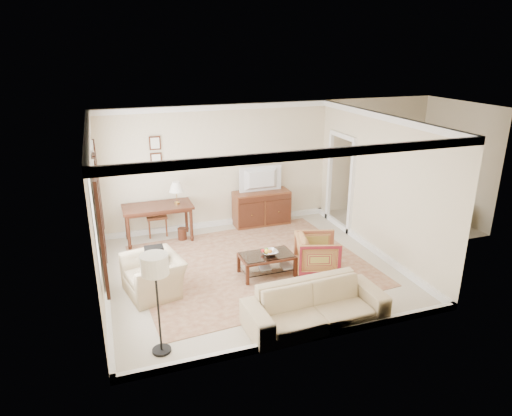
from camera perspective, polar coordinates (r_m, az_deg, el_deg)
room_shell at (r=8.19m, az=-0.64°, el=7.92°), size 5.51×5.01×2.91m
annex_bedroom at (r=11.85m, az=18.59°, el=-0.11°), size 3.00×2.70×2.90m
window_front at (r=7.38m, az=-19.12°, el=-2.01°), size 0.12×1.56×1.80m
window_rear at (r=8.89m, az=-19.30°, el=1.61°), size 0.12×1.56×1.80m
doorway at (r=10.94m, az=10.44°, el=3.06°), size 0.10×1.12×2.25m
rug at (r=9.19m, az=-0.61°, el=-7.07°), size 4.64×4.06×0.01m
writing_desk at (r=10.27m, az=-12.19°, el=-0.27°), size 1.51×0.76×0.83m
desk_chair at (r=10.66m, az=-12.40°, el=-0.63°), size 0.49×0.49×1.05m
desk_lamp at (r=10.21m, az=-9.91°, el=1.90°), size 0.32×0.32×0.50m
framed_prints at (r=10.37m, az=-12.45°, el=6.96°), size 0.25×0.04×0.68m
sideboard at (r=11.07m, az=0.69°, el=0.02°), size 1.36×0.52×0.83m
tv at (r=10.78m, az=0.74°, el=4.57°), size 1.00×0.57×0.13m
coffee_table at (r=8.68m, az=1.34°, el=-6.41°), size 1.01×0.60×0.43m
fruit_bowl at (r=8.60m, az=1.76°, el=-5.52°), size 0.42×0.42×0.10m
book_a at (r=8.72m, az=0.38°, el=-7.41°), size 0.28×0.08×0.38m
book_b at (r=8.78m, az=3.16°, el=-7.28°), size 0.28×0.05×0.38m
striped_armchair at (r=8.85m, az=7.68°, el=-5.47°), size 0.93×0.97×0.81m
club_armchair at (r=8.21m, az=-12.72°, el=-7.51°), size 0.88×1.16×0.91m
backpack at (r=8.16m, az=-12.58°, el=-5.77°), size 0.27×0.35×0.40m
sofa at (r=7.25m, az=7.50°, el=-11.23°), size 2.25×0.74×0.87m
floor_lamp at (r=6.31m, az=-12.48°, el=-7.83°), size 0.38×0.38×1.52m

